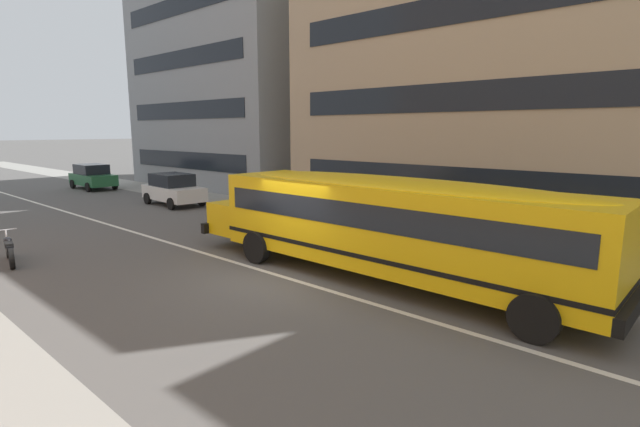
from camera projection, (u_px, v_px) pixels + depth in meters
name	position (u px, v px, depth m)	size (l,w,h in m)	color
ground_plane	(283.00, 277.00, 12.62)	(400.00, 400.00, 0.00)	#54514F
sidewalk_far	(423.00, 233.00, 17.96)	(120.00, 3.00, 0.01)	gray
lane_centreline	(283.00, 277.00, 12.62)	(110.00, 0.16, 0.01)	silver
school_bus	(384.00, 220.00, 12.09)	(12.12, 2.87, 2.71)	yellow
parked_car_green_by_lamppost	(93.00, 176.00, 31.30)	(3.93, 1.94, 1.64)	#236038
parked_car_white_mid_block	(173.00, 189.00, 24.59)	(3.99, 2.05, 1.64)	silver
motorcycle_by_crossing	(9.00, 249.00, 13.80)	(1.98, 0.63, 0.94)	black
apartment_block_far_left	(255.00, 69.00, 34.27)	(14.77, 12.08, 16.50)	gray
apartment_block_far_centre	(510.00, 31.00, 21.07)	(18.04, 10.06, 16.50)	tan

